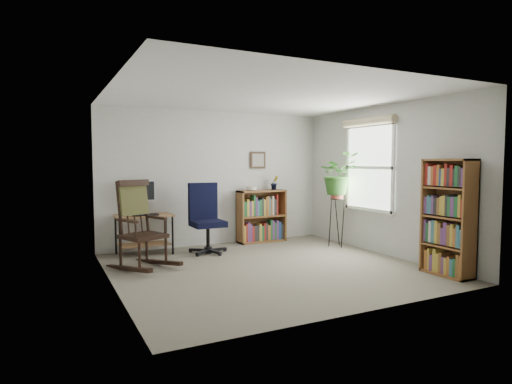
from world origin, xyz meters
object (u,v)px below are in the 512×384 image
desk (144,234)px  tall_bookshelf (448,217)px  office_chair (208,218)px  rocking_chair (143,224)px  low_bookshelf (262,216)px

desk → tall_bookshelf: (3.29, -3.09, 0.45)m
office_chair → tall_bookshelf: 3.58m
office_chair → tall_bookshelf: (2.34, -2.70, 0.18)m
rocking_chair → low_bookshelf: size_ratio=1.30×
desk → tall_bookshelf: tall_bookshelf is taller
desk → rocking_chair: 1.00m
office_chair → rocking_chair: rocking_chair is taller
low_bookshelf → rocking_chair: bearing=-156.4°
rocking_chair → tall_bookshelf: 4.12m
office_chair → tall_bookshelf: bearing=-49.0°
desk → office_chair: 1.06m
desk → office_chair: size_ratio=0.76×
office_chair → rocking_chair: bearing=-154.8°
desk → office_chair: bearing=-22.3°
desk → tall_bookshelf: size_ratio=0.58×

